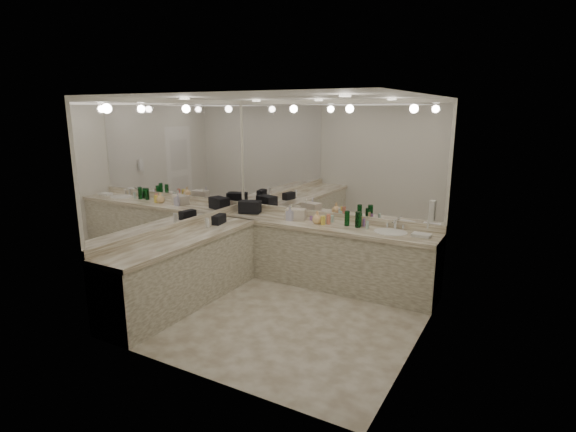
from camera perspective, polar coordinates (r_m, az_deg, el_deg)
The scene contains 37 objects.
floor at distance 5.65m, azimuth -0.73°, elevation -12.51°, with size 3.20×3.20×0.00m, color beige.
ceiling at distance 5.09m, azimuth -0.82°, elevation 14.88°, with size 3.20×3.20×0.00m, color white.
wall_back at distance 6.53m, azimuth 5.82°, elevation 3.00°, with size 3.20×0.02×2.60m, color silver.
wall_left at distance 6.16m, azimuth -13.79°, elevation 2.05°, with size 0.02×3.00×2.60m, color silver.
wall_right at distance 4.65m, azimuth 16.58°, elevation -1.69°, with size 0.02×3.00×2.60m, color silver.
vanity_back_base at distance 6.48m, azimuth 4.58°, elevation -5.09°, with size 3.20×0.60×0.84m, color beige.
vanity_back_top at distance 6.35m, azimuth 4.61°, elevation -1.25°, with size 3.20×0.64×0.06m, color silver.
vanity_left_base at distance 5.98m, azimuth -13.16°, elevation -7.01°, with size 0.60×2.40×0.84m, color beige.
vanity_left_top at distance 5.84m, azimuth -13.32°, elevation -2.87°, with size 0.64×2.42×0.06m, color silver.
backsplash_back at distance 6.59m, azimuth 5.68°, elevation -0.02°, with size 3.20×0.04×0.10m, color silver.
backsplash_left at distance 6.22m, azimuth -13.48°, elevation -1.13°, with size 0.04×3.00×0.10m, color silver.
mirror_back at distance 6.45m, azimuth 5.88°, elevation 7.14°, with size 3.12×0.01×1.55m, color white.
mirror_left at distance 6.08m, azimuth -13.96°, elevation 6.44°, with size 0.01×2.92×1.55m, color white.
sink at distance 6.03m, azimuth 12.89°, elevation -2.08°, with size 0.44×0.44×0.03m, color white.
faucet at distance 6.21m, azimuth 13.48°, elevation -0.96°, with size 0.24×0.16×0.14m, color silver.
wall_phone at distance 5.32m, azimuth 17.84°, elevation 0.61°, with size 0.06×0.10×0.24m, color white.
door at distance 4.26m, azimuth 14.66°, elevation -6.46°, with size 0.02×0.82×2.10m, color white.
black_toiletry_bag at distance 6.98m, azimuth -4.86°, elevation 1.10°, with size 0.32×0.20×0.18m, color black.
black_bag_spill at distance 6.39m, azimuth -8.76°, elevation -0.38°, with size 0.11×0.24×0.13m, color black.
cream_cosmetic_case at distance 6.56m, azimuth 0.99°, elevation 0.27°, with size 0.28×0.17×0.16m, color beige.
hand_towel at distance 5.92m, azimuth 16.59°, elevation -2.34°, with size 0.23×0.15×0.04m, color white.
lotion_left at distance 6.19m, azimuth -10.22°, elevation -0.89°, with size 0.05×0.05×0.13m, color white.
soap_bottle_a at distance 6.60m, azimuth 0.45°, elevation 0.58°, with size 0.08×0.08×0.21m, color white.
soap_bottle_b at distance 6.48m, azimuth 0.26°, elevation 0.32°, with size 0.09×0.10×0.21m, color #B9B5CE.
soap_bottle_c at distance 6.32m, azimuth 3.73°, elevation -0.17°, with size 0.14×0.14×0.18m, color #FFCF89.
green_bottle_0 at distance 6.24m, azimuth 7.51°, elevation -0.30°, with size 0.07×0.07×0.21m, color #0A4D17.
green_bottle_1 at distance 6.27m, azimuth 9.09°, elevation -0.41°, with size 0.06×0.06×0.19m, color #0A4D17.
green_bottle_2 at distance 6.17m, azimuth 8.86°, elevation -0.46°, with size 0.07×0.07×0.22m, color #0A4D17.
amenity_bottle_0 at distance 6.42m, azimuth 5.12°, elevation -0.53°, with size 0.05×0.05×0.06m, color #E57F66.
amenity_bottle_1 at distance 6.43m, azimuth 5.57°, elevation -0.35°, with size 0.06×0.06×0.10m, color silver.
amenity_bottle_2 at distance 6.25m, azimuth 9.61°, elevation -0.82°, with size 0.04×0.04×0.11m, color #9966B2.
amenity_bottle_3 at distance 6.31m, azimuth 5.17°, elevation -0.39°, with size 0.06×0.06×0.14m, color #E57F66.
amenity_bottle_4 at distance 6.14m, azimuth 10.03°, elevation -1.11°, with size 0.04×0.04×0.11m, color silver.
amenity_bottle_5 at distance 6.39m, azimuth 5.05°, elevation -0.29°, with size 0.04×0.04×0.13m, color white.
amenity_bottle_6 at distance 6.28m, azimuth 4.49°, elevation -0.55°, with size 0.06×0.06×0.12m, color #F2D84C.
amenity_bottle_7 at distance 6.27m, azimuth 9.36°, elevation -0.64°, with size 0.04×0.04×0.14m, color #E0B28C.
amenity_bottle_8 at distance 6.53m, azimuth 2.95°, elevation -0.26°, with size 0.04×0.04×0.06m, color #9966B2.
Camera 1 is at (2.54, -4.40, 2.46)m, focal length 28.00 mm.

